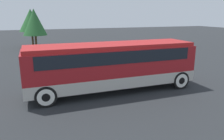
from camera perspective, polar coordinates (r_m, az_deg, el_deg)
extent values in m
plane|color=#26282B|center=(13.55, 0.00, -5.35)|extent=(120.00, 120.00, 0.00)
cube|color=#B7B2A8|center=(13.30, 0.00, -2.09)|extent=(10.08, 2.54, 0.66)
cube|color=maroon|center=(13.03, 0.00, 2.56)|extent=(10.08, 2.54, 1.54)
cube|color=black|center=(12.96, 0.00, 4.18)|extent=(8.87, 2.58, 0.69)
cube|color=#B21E1E|center=(12.88, 0.00, 6.40)|extent=(9.87, 2.34, 0.22)
cube|color=maroon|center=(15.43, 17.31, 2.93)|extent=(0.36, 2.44, 1.76)
cylinder|color=black|center=(14.37, 17.42, -2.55)|extent=(1.11, 0.28, 1.11)
cylinder|color=silver|center=(14.37, 17.42, -2.55)|extent=(0.86, 0.30, 0.86)
cylinder|color=black|center=(14.37, 17.42, -2.55)|extent=(0.42, 0.32, 0.42)
cylinder|color=black|center=(16.19, 12.46, -0.35)|extent=(1.11, 0.28, 1.11)
cylinder|color=silver|center=(16.19, 12.46, -0.35)|extent=(0.86, 0.30, 0.86)
cylinder|color=black|center=(16.19, 12.46, -0.35)|extent=(0.42, 0.32, 0.42)
cylinder|color=black|center=(11.54, -16.93, -6.66)|extent=(1.11, 0.28, 1.11)
cylinder|color=silver|center=(11.54, -16.93, -6.66)|extent=(0.86, 0.30, 0.86)
cylinder|color=black|center=(11.54, -16.93, -6.66)|extent=(0.42, 0.32, 0.42)
cylinder|color=black|center=(13.74, -17.58, -3.33)|extent=(1.11, 0.28, 1.11)
cylinder|color=silver|center=(13.74, -17.58, -3.33)|extent=(0.86, 0.30, 0.86)
cylinder|color=black|center=(13.74, -17.58, -3.33)|extent=(0.42, 0.32, 0.42)
cube|color=maroon|center=(22.67, 3.74, 4.22)|extent=(4.49, 1.72, 0.66)
cube|color=black|center=(22.51, 3.34, 5.66)|extent=(2.33, 1.55, 0.50)
cylinder|color=black|center=(22.81, 8.56, 3.53)|extent=(0.70, 0.22, 0.70)
cylinder|color=black|center=(22.81, 8.56, 3.53)|extent=(0.26, 0.26, 0.26)
cylinder|color=black|center=(24.15, 6.81, 4.19)|extent=(0.70, 0.22, 0.70)
cylinder|color=black|center=(24.15, 6.81, 4.19)|extent=(0.26, 0.26, 0.26)
cylinder|color=black|center=(21.36, 0.25, 2.96)|extent=(0.70, 0.22, 0.70)
cylinder|color=black|center=(21.36, 0.25, 2.96)|extent=(0.26, 0.26, 0.26)
cylinder|color=black|center=(22.79, -1.11, 3.68)|extent=(0.70, 0.22, 0.70)
cylinder|color=black|center=(22.79, -1.11, 3.68)|extent=(0.26, 0.26, 0.26)
cube|color=#BCBCC1|center=(20.15, -5.57, 2.72)|extent=(4.60, 1.84, 0.59)
cube|color=black|center=(20.01, -6.12, 4.16)|extent=(2.39, 1.66, 0.47)
cylinder|color=black|center=(19.97, 0.23, 2.06)|extent=(0.63, 0.22, 0.63)
cylinder|color=black|center=(19.97, 0.23, 2.06)|extent=(0.24, 0.26, 0.24)
cylinder|color=black|center=(21.50, -1.32, 2.94)|extent=(0.63, 0.22, 0.63)
cylinder|color=black|center=(21.50, -1.32, 2.94)|extent=(0.24, 0.26, 0.24)
cylinder|color=black|center=(19.02, -10.33, 1.20)|extent=(0.63, 0.22, 0.63)
cylinder|color=black|center=(19.02, -10.33, 1.20)|extent=(0.24, 0.26, 0.24)
cylinder|color=black|center=(20.62, -11.15, 2.18)|extent=(0.63, 0.22, 0.63)
cylinder|color=black|center=(20.62, -11.15, 2.18)|extent=(0.24, 0.26, 0.24)
cylinder|color=brown|center=(31.29, -19.21, 6.88)|extent=(0.28, 0.28, 1.85)
cone|color=#28602D|center=(31.10, -19.62, 11.71)|extent=(3.07, 3.07, 3.44)
cylinder|color=brown|center=(33.97, -20.02, 7.63)|extent=(0.28, 0.28, 2.19)
cone|color=#28602D|center=(33.81, -20.42, 12.10)|extent=(3.38, 3.38, 3.14)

